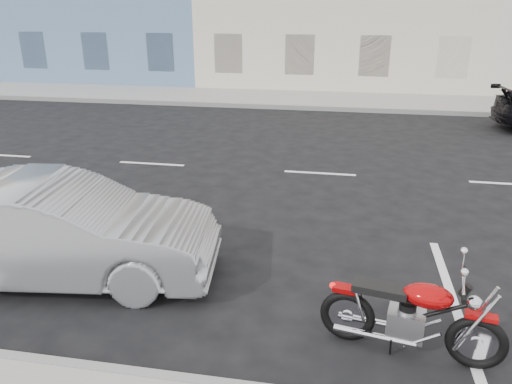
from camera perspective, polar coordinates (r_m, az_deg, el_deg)
ground at (r=11.44m, az=17.35°, el=1.48°), size 120.00×120.00×0.00m
sidewalk_far at (r=20.07m, az=0.08°, el=10.71°), size 80.00×3.40×0.15m
curb_far at (r=18.43m, az=-0.86°, el=9.81°), size 80.00×0.12×0.16m
motorcycle at (r=5.78m, az=24.33°, el=-14.39°), size 1.95×0.72×0.99m
sedan_silver at (r=7.31m, az=-21.81°, el=-4.12°), size 4.47×2.03×1.42m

